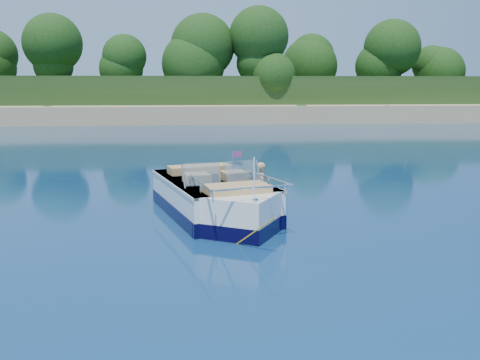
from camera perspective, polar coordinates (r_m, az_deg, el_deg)
The scene contains 6 objects.
ground at distance 10.70m, azimuth 11.02°, elevation -8.09°, with size 160.00×160.00×0.00m, color #0A1E4B.
shoreline at distance 73.60m, azimuth -3.13°, elevation 8.39°, with size 170.00×59.00×6.00m.
treeline at distance 50.88m, azimuth -2.07°, elevation 12.73°, with size 150.00×7.12×8.19m.
motorboat at distance 13.45m, azimuth -2.40°, elevation -2.34°, with size 3.27×6.08×2.08m.
tow_tube at distance 15.76m, azimuth 2.54°, elevation -1.63°, with size 1.64×1.64×0.35m.
boy at distance 15.79m, azimuth 2.22°, elevation -1.94°, with size 0.53×0.35×1.45m, color tan.
Camera 1 is at (-2.95, -9.73, 3.33)m, focal length 40.00 mm.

